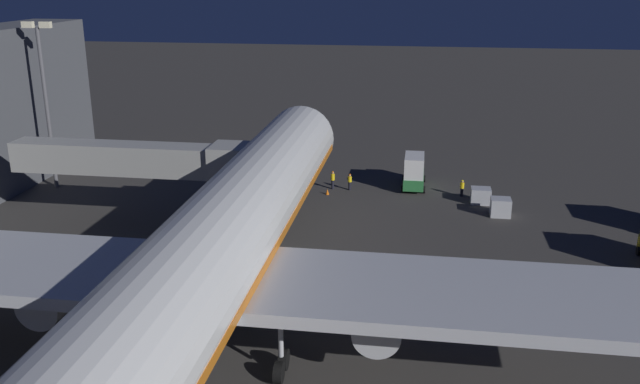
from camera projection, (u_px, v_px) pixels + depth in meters
The scene contains 12 objects.
ground_plane at pixel (267, 261), 51.39m from camera, with size 320.00×320.00×0.00m, color #383533.
airliner_at_gate at pixel (213, 255), 37.45m from camera, with size 48.57×61.95×21.04m.
jet_bridge at pixel (149, 160), 56.22m from camera, with size 20.60×3.40×7.59m.
apron_floodlight_mast at pixel (45, 93), 66.24m from camera, with size 2.90×0.50×16.46m.
ops_van at pixel (414, 171), 68.54m from camera, with size 2.36×5.50×3.50m.
baggage_container_near_belt at pixel (481, 196), 64.11m from camera, with size 1.84×1.55×1.49m, color #B7BABF.
baggage_container_far_row at pixel (501, 207), 60.76m from camera, with size 1.76×1.59×1.63m, color #B7BABF.
ground_crew_near_nose_gear at pixel (333, 179), 68.24m from camera, with size 0.40×0.40×1.88m.
ground_crew_by_belt_loader at pixel (350, 181), 67.96m from camera, with size 0.40×0.40×1.70m.
ground_crew_walking_aft at pixel (462, 187), 66.00m from camera, with size 0.40×0.40×1.69m.
traffic_cone_nose_port at pixel (327, 192), 66.78m from camera, with size 0.36×0.36×0.55m, color orange.
traffic_cone_nose_starboard at pixel (284, 190), 67.42m from camera, with size 0.36×0.36×0.55m, color orange.
Camera 1 is at (-11.11, 46.10, 20.87)m, focal length 38.05 mm.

